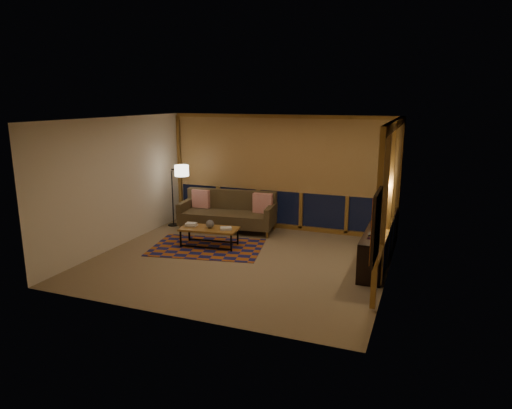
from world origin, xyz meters
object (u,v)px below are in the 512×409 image
(coffee_table, at_px, (209,237))
(floor_lamp, at_px, (172,195))
(sofa, at_px, (227,212))
(bookshelf, at_px, (378,242))

(coffee_table, relative_size, floor_lamp, 0.79)
(sofa, height_order, coffee_table, sofa)
(floor_lamp, xyz_separation_m, bookshelf, (5.00, -0.71, -0.41))
(floor_lamp, height_order, bookshelf, floor_lamp)
(floor_lamp, relative_size, bookshelf, 0.54)
(coffee_table, relative_size, bookshelf, 0.43)
(coffee_table, xyz_separation_m, floor_lamp, (-1.58, 1.16, 0.57))
(sofa, bearing_deg, bookshelf, -18.75)
(floor_lamp, bearing_deg, bookshelf, 8.27)
(bookshelf, bearing_deg, sofa, 167.77)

